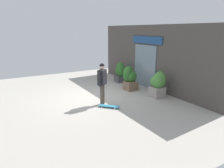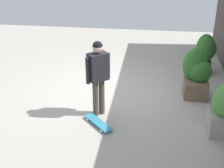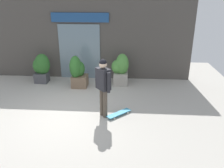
# 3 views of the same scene
# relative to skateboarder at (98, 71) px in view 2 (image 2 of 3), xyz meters

# --- Properties ---
(ground_plane) EXTENTS (12.00, 12.00, 0.00)m
(ground_plane) POSITION_rel_skateboarder_xyz_m (-1.10, 0.02, -1.07)
(ground_plane) COLOR #B2ADA3
(skateboarder) EXTENTS (0.47, 0.48, 1.75)m
(skateboarder) POSITION_rel_skateboarder_xyz_m (0.00, 0.00, 0.00)
(skateboarder) COLOR #4C4238
(skateboarder) RESTS_ON ground_plane
(skateboard) EXTENTS (0.74, 0.72, 0.08)m
(skateboard) POSITION_rel_skateboarder_xyz_m (0.45, 0.06, -1.01)
(skateboard) COLOR teal
(skateboard) RESTS_ON ground_plane
(planter_box_left) EXTENTS (0.64, 0.70, 1.25)m
(planter_box_left) POSITION_rel_skateboarder_xyz_m (-1.22, 2.25, -0.47)
(planter_box_left) COLOR brown
(planter_box_left) RESTS_ON ground_plane
(planter_box_right) EXTENTS (0.70, 0.61, 1.19)m
(planter_box_right) POSITION_rel_skateboarder_xyz_m (-2.79, 2.66, -0.43)
(planter_box_right) COLOR #47474C
(planter_box_right) RESTS_ON ground_plane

